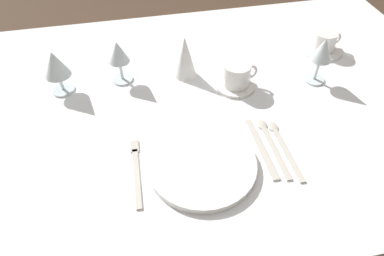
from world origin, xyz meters
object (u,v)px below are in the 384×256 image
fork_outer (136,169)px  wine_glass_right (322,52)px  spoon_dessert (281,142)px  coffee_cup_left (325,41)px  spoon_soup (270,140)px  wine_glass_left (118,54)px  wine_glass_centre (55,65)px  napkin_folded (185,57)px  dinner_knife (262,149)px  coffee_cup_right (237,74)px  dinner_plate (202,164)px

fork_outer → wine_glass_right: size_ratio=1.40×
spoon_dessert → coffee_cup_left: bearing=51.2°
spoon_soup → wine_glass_left: wine_glass_left is taller
wine_glass_centre → napkin_folded: 0.39m
wine_glass_right → napkin_folded: bearing=164.1°
spoon_dessert → spoon_soup: bearing=153.8°
spoon_soup → wine_glass_left: bearing=136.4°
coffee_cup_left → wine_glass_left: bearing=-178.1°
spoon_soup → napkin_folded: napkin_folded is taller
dinner_knife → coffee_cup_left: bearing=47.2°
coffee_cup_right → wine_glass_left: size_ratio=0.78×
coffee_cup_right → napkin_folded: napkin_folded is taller
dinner_knife → coffee_cup_left: (0.37, 0.40, 0.04)m
dinner_plate → spoon_soup: 0.21m
spoon_soup → wine_glass_right: size_ratio=1.41×
coffee_cup_right → wine_glass_centre: wine_glass_centre is taller
spoon_dessert → wine_glass_centre: 0.69m
dinner_knife → spoon_soup: size_ratio=1.00×
wine_glass_centre → wine_glass_right: wine_glass_right is taller
wine_glass_left → napkin_folded: size_ratio=1.00×
wine_glass_centre → dinner_knife: bearing=-34.6°
wine_glass_centre → napkin_folded: size_ratio=1.00×
wine_glass_right → dinner_plate: bearing=-148.2°
dinner_knife → coffee_cup_left: size_ratio=2.13×
dinner_plate → fork_outer: (-0.16, 0.02, -0.01)m
coffee_cup_left → wine_glass_centre: (-0.90, -0.04, 0.05)m
wine_glass_right → napkin_folded: (-0.40, 0.11, -0.04)m
coffee_cup_left → napkin_folded: 0.51m
spoon_soup → napkin_folded: bearing=116.3°
spoon_soup → wine_glass_centre: 0.66m
fork_outer → coffee_cup_right: 0.44m
spoon_soup → wine_glass_right: (0.24, 0.22, 0.10)m
fork_outer → dinner_knife: bearing=-0.5°
coffee_cup_left → wine_glass_left: 0.71m
fork_outer → coffee_cup_right: size_ratio=1.96×
dinner_plate → fork_outer: bearing=171.4°
fork_outer → napkin_folded: (0.20, 0.36, 0.07)m
dinner_knife → wine_glass_centre: size_ratio=1.53×
spoon_soup → wine_glass_right: bearing=43.3°
coffee_cup_left → wine_glass_centre: 0.90m
dinner_plate → coffee_cup_right: bearing=58.6°
dinner_plate → wine_glass_centre: 0.53m
wine_glass_centre → napkin_folded: same height
wine_glass_left → wine_glass_right: 0.62m
dinner_plate → coffee_cup_right: 0.35m
spoon_dessert → napkin_folded: size_ratio=1.53×
dinner_knife → wine_glass_left: size_ratio=1.54×
dinner_knife → wine_glass_right: 0.38m
wine_glass_right → coffee_cup_right: bearing=175.0°
spoon_soup → spoon_dessert: 0.03m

